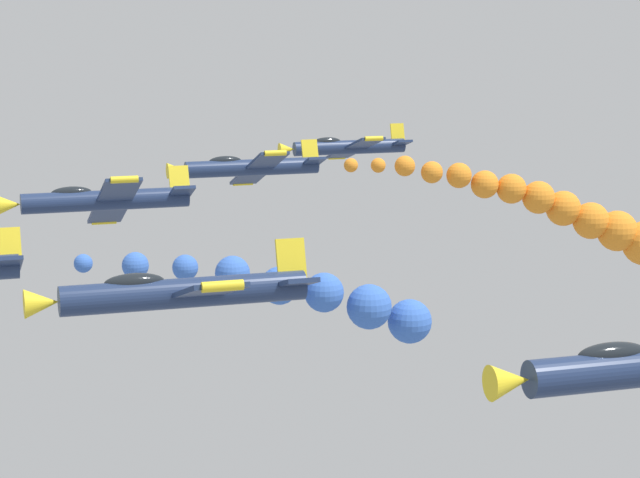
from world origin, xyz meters
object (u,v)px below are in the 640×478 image
object	(u,v)px
airplane_left_inner	(180,293)
airplane_high_slot	(347,147)
airplane_right_outer	(250,167)
airplane_right_inner	(103,200)

from	to	relation	value
airplane_left_inner	airplane_high_slot	bearing A→B (deg)	-25.16
airplane_right_outer	airplane_high_slot	size ratio (longest dim) A/B	1.00
airplane_high_slot	airplane_right_inner	bearing A→B (deg)	138.13
airplane_right_inner	airplane_right_outer	xyz separation A→B (m)	(12.70, -11.39, -0.25)
airplane_right_inner	airplane_high_slot	xyz separation A→B (m)	(24.93, -22.35, -0.60)
airplane_left_inner	airplane_high_slot	distance (m)	53.35
airplane_right_inner	airplane_right_outer	bearing A→B (deg)	-41.87
airplane_right_outer	airplane_high_slot	distance (m)	16.43
airplane_right_outer	airplane_right_inner	bearing A→B (deg)	138.13
airplane_right_inner	airplane_right_outer	distance (m)	17.06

